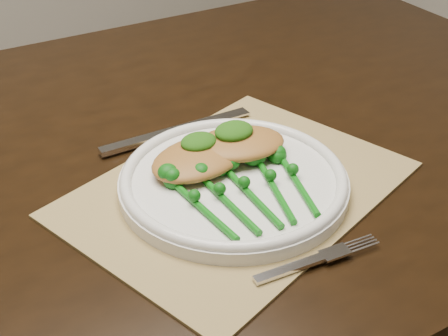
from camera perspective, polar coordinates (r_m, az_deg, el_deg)
placemat at (r=0.79m, az=1.22°, el=-1.91°), size 0.47×0.40×0.00m
dinner_plate at (r=0.78m, az=0.88°, el=-1.13°), size 0.29×0.29×0.03m
knife at (r=0.89m, az=-5.63°, el=3.06°), size 0.23×0.04×0.01m
fork at (r=0.69m, az=9.25°, el=-7.96°), size 0.15×0.04×0.00m
chicken_fillet_left at (r=0.79m, az=-2.36°, el=0.90°), size 0.14×0.11×0.03m
chicken_fillet_right at (r=0.81m, az=1.38°, el=2.25°), size 0.14×0.12×0.02m
pesto_dollop_left at (r=0.79m, az=-2.34°, el=2.41°), size 0.05×0.04×0.02m
pesto_dollop_right at (r=0.81m, az=0.91°, el=3.40°), size 0.05×0.04×0.02m
broccolini_bundle at (r=0.74m, az=2.59°, el=-2.61°), size 0.17×0.19×0.04m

